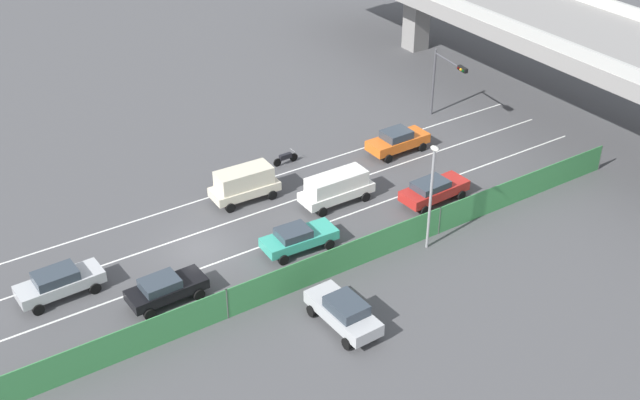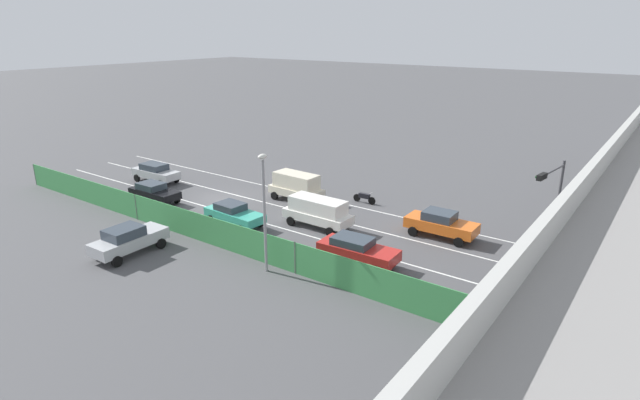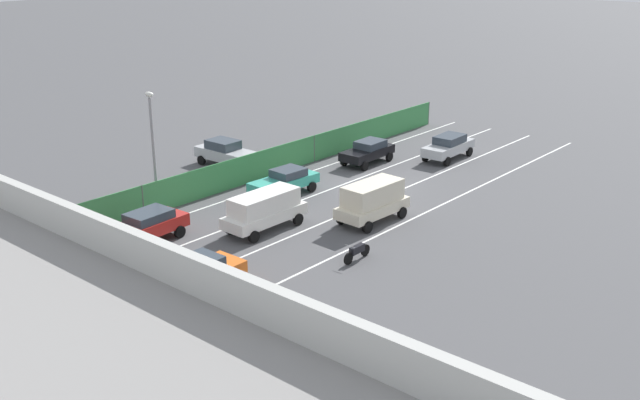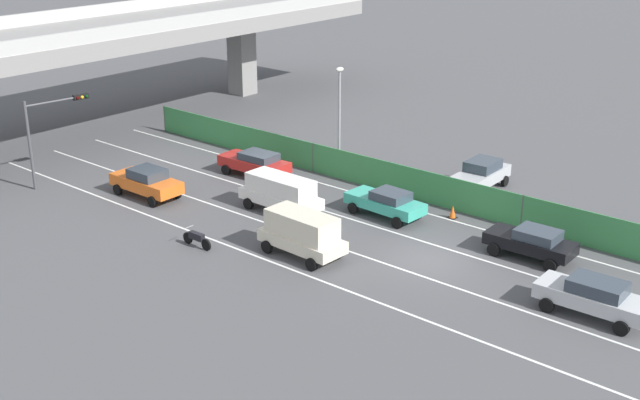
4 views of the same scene
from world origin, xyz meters
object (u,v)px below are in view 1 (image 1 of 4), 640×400
Objects in this scene: traffic_light at (445,75)px; motorcycle at (286,158)px; car_sedan_red at (434,190)px; parked_wagon_silver at (344,311)px; car_sedan_black at (165,288)px; car_taxi_teal at (298,238)px; street_lamp at (432,187)px; car_van_cream at (244,183)px; car_taxi_orange at (397,140)px; car_sedan_silver at (59,282)px; car_van_white at (337,187)px; traffic_cone at (276,280)px.

motorcycle is at bearing -93.70° from traffic_light.
car_sedan_red is 1.03× the size of parked_wagon_silver.
car_sedan_black reaches higher than car_taxi_teal.
motorcycle is at bearing 125.52° from car_sedan_black.
parked_wagon_silver is 0.69× the size of street_lamp.
car_van_cream is (-6.95, -9.98, 0.34)m from car_sedan_red.
car_taxi_orange is 19.56m from parked_wagon_silver.
car_sedan_silver is 31.98m from traffic_light.
motorcycle is (-6.22, -0.04, -0.72)m from car_van_white.
car_taxi_teal is 3.66m from traffic_cone.
traffic_light is (-5.35, 13.46, 2.67)m from car_van_white.
street_lamp is at bearing -44.04° from car_sedan_red.
car_taxi_teal is 0.99× the size of parked_wagon_silver.
car_sedan_red is 12.31m from traffic_light.
car_taxi_orange reaches higher than car_sedan_red.
car_van_cream is (-3.60, -4.73, 0.07)m from car_van_white.
motorcycle is 2.63× the size of traffic_cone.
car_sedan_red is at bearing 88.78° from car_taxi_teal.
car_sedan_black is at bearing -72.12° from traffic_light.
car_sedan_silver is 6.30× the size of traffic_cone.
car_van_cream is 0.84× the size of traffic_light.
car_van_white is 12.20m from parked_wagon_silver.
traffic_light is (-8.66, 26.86, 2.97)m from car_sedan_black.
car_taxi_orange is at bearing 133.81° from parked_wagon_silver.
car_sedan_black is 0.94× the size of car_taxi_teal.
car_taxi_teal is 0.86× the size of traffic_light.
car_sedan_red is at bearing 135.96° from street_lamp.
car_van_cream is at bearing -60.80° from motorcycle.
car_taxi_teal is 0.98× the size of car_sedan_silver.
street_lamp is (10.70, 6.35, 2.88)m from car_van_cream.
car_taxi_teal is 7.33m from parked_wagon_silver.
car_taxi_teal is at bearing -121.40° from street_lamp.
traffic_light reaches higher than car_van_cream.
car_sedan_silver is 13.67m from car_van_cream.
car_sedan_silver is 11.69m from traffic_cone.
street_lamp is at bearing 7.11° from motorcycle.
car_van_cream is 5.43m from motorcycle.
car_van_white is 2.51× the size of motorcycle.
car_taxi_orange is at bearing 117.33° from car_taxi_teal.
traffic_light is (-8.48, 18.35, 2.98)m from car_taxi_teal.
car_van_cream reaches higher than car_sedan_silver.
car_van_cream reaches higher than car_taxi_orange.
car_taxi_teal is at bearing 75.38° from car_sedan_silver.
street_lamp reaches higher than car_taxi_orange.
car_van_white is (-3.35, -5.25, 0.27)m from car_sedan_red.
car_sedan_black is 0.92× the size of car_sedan_silver.
car_sedan_red is at bearing 57.51° from car_van_white.
street_lamp reaches higher than traffic_cone.
car_sedan_red is at bearing 55.17° from car_van_cream.
car_sedan_red reaches higher than car_taxi_teal.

